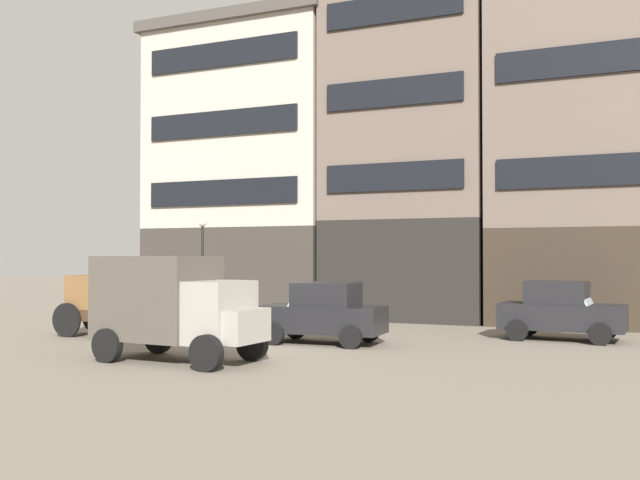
{
  "coord_description": "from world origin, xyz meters",
  "views": [
    {
      "loc": [
        9.89,
        -18.82,
        2.65
      ],
      "look_at": [
        0.58,
        2.12,
        3.12
      ],
      "focal_mm": 40.53,
      "sensor_mm": 36.0,
      "label": 1
    }
  ],
  "objects_px": {
    "delivery_truck_near": "(175,304)",
    "sedan_dark": "(561,311)",
    "sedan_light": "(323,313)",
    "pedestrian_officer": "(161,297)",
    "draft_horse": "(181,299)",
    "streetlamp_curbside": "(203,254)",
    "cargo_wagon": "(105,301)",
    "fire_hydrant_curbside": "(293,312)"
  },
  "relations": [
    {
      "from": "sedan_dark",
      "to": "fire_hydrant_curbside",
      "type": "height_order",
      "value": "sedan_dark"
    },
    {
      "from": "cargo_wagon",
      "to": "pedestrian_officer",
      "type": "height_order",
      "value": "cargo_wagon"
    },
    {
      "from": "sedan_dark",
      "to": "sedan_light",
      "type": "relative_size",
      "value": 1.01
    },
    {
      "from": "delivery_truck_near",
      "to": "fire_hydrant_curbside",
      "type": "distance_m",
      "value": 10.32
    },
    {
      "from": "cargo_wagon",
      "to": "delivery_truck_near",
      "type": "relative_size",
      "value": 0.66
    },
    {
      "from": "draft_horse",
      "to": "delivery_truck_near",
      "type": "distance_m",
      "value": 4.42
    },
    {
      "from": "cargo_wagon",
      "to": "draft_horse",
      "type": "xyz_separation_m",
      "value": [
        2.95,
        0.0,
        0.12
      ]
    },
    {
      "from": "cargo_wagon",
      "to": "delivery_truck_near",
      "type": "xyz_separation_m",
      "value": [
        5.37,
        -3.69,
        0.28
      ]
    },
    {
      "from": "cargo_wagon",
      "to": "sedan_dark",
      "type": "xyz_separation_m",
      "value": [
        13.72,
        4.86,
        -0.23
      ]
    },
    {
      "from": "delivery_truck_near",
      "to": "sedan_dark",
      "type": "distance_m",
      "value": 11.96
    },
    {
      "from": "cargo_wagon",
      "to": "draft_horse",
      "type": "relative_size",
      "value": 1.26
    },
    {
      "from": "cargo_wagon",
      "to": "streetlamp_curbside",
      "type": "xyz_separation_m",
      "value": [
        -0.11,
        5.88,
        1.52
      ]
    },
    {
      "from": "pedestrian_officer",
      "to": "streetlamp_curbside",
      "type": "relative_size",
      "value": 0.44
    },
    {
      "from": "sedan_light",
      "to": "fire_hydrant_curbside",
      "type": "height_order",
      "value": "sedan_light"
    },
    {
      "from": "pedestrian_officer",
      "to": "streetlamp_curbside",
      "type": "distance_m",
      "value": 2.37
    },
    {
      "from": "cargo_wagon",
      "to": "pedestrian_officer",
      "type": "distance_m",
      "value": 5.35
    },
    {
      "from": "cargo_wagon",
      "to": "delivery_truck_near",
      "type": "distance_m",
      "value": 6.52
    },
    {
      "from": "sedan_light",
      "to": "pedestrian_officer",
      "type": "bearing_deg",
      "value": 155.43
    },
    {
      "from": "sedan_dark",
      "to": "pedestrian_officer",
      "type": "bearing_deg",
      "value": 179.07
    },
    {
      "from": "sedan_dark",
      "to": "pedestrian_officer",
      "type": "relative_size",
      "value": 2.11
    },
    {
      "from": "delivery_truck_near",
      "to": "streetlamp_curbside",
      "type": "bearing_deg",
      "value": 119.76
    },
    {
      "from": "sedan_light",
      "to": "pedestrian_officer",
      "type": "relative_size",
      "value": 2.1
    },
    {
      "from": "cargo_wagon",
      "to": "fire_hydrant_curbside",
      "type": "height_order",
      "value": "cargo_wagon"
    },
    {
      "from": "draft_horse",
      "to": "pedestrian_officer",
      "type": "distance_m",
      "value": 6.83
    },
    {
      "from": "delivery_truck_near",
      "to": "pedestrian_officer",
      "type": "xyz_separation_m",
      "value": [
        -6.94,
        8.81,
        -0.44
      ]
    },
    {
      "from": "draft_horse",
      "to": "sedan_dark",
      "type": "distance_m",
      "value": 11.82
    },
    {
      "from": "cargo_wagon",
      "to": "streetlamp_curbside",
      "type": "height_order",
      "value": "streetlamp_curbside"
    },
    {
      "from": "draft_horse",
      "to": "pedestrian_officer",
      "type": "height_order",
      "value": "draft_horse"
    },
    {
      "from": "delivery_truck_near",
      "to": "sedan_light",
      "type": "relative_size",
      "value": 1.18
    },
    {
      "from": "sedan_dark",
      "to": "fire_hydrant_curbside",
      "type": "xyz_separation_m",
      "value": [
        -10.02,
        1.57,
        -0.49
      ]
    },
    {
      "from": "sedan_light",
      "to": "fire_hydrant_curbside",
      "type": "relative_size",
      "value": 4.54
    },
    {
      "from": "sedan_dark",
      "to": "sedan_light",
      "type": "bearing_deg",
      "value": -149.24
    },
    {
      "from": "cargo_wagon",
      "to": "sedan_dark",
      "type": "height_order",
      "value": "cargo_wagon"
    },
    {
      "from": "draft_horse",
      "to": "delivery_truck_near",
      "type": "height_order",
      "value": "delivery_truck_near"
    },
    {
      "from": "draft_horse",
      "to": "sedan_dark",
      "type": "bearing_deg",
      "value": 24.3
    },
    {
      "from": "pedestrian_officer",
      "to": "streetlamp_curbside",
      "type": "xyz_separation_m",
      "value": [
        1.47,
        0.77,
        1.69
      ]
    },
    {
      "from": "sedan_light",
      "to": "streetlamp_curbside",
      "type": "distance_m",
      "value": 9.03
    },
    {
      "from": "delivery_truck_near",
      "to": "sedan_dark",
      "type": "height_order",
      "value": "delivery_truck_near"
    },
    {
      "from": "streetlamp_curbside",
      "to": "fire_hydrant_curbside",
      "type": "height_order",
      "value": "streetlamp_curbside"
    },
    {
      "from": "sedan_dark",
      "to": "sedan_light",
      "type": "height_order",
      "value": "same"
    },
    {
      "from": "pedestrian_officer",
      "to": "cargo_wagon",
      "type": "bearing_deg",
      "value": -72.88
    },
    {
      "from": "streetlamp_curbside",
      "to": "cargo_wagon",
      "type": "bearing_deg",
      "value": -88.95
    }
  ]
}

